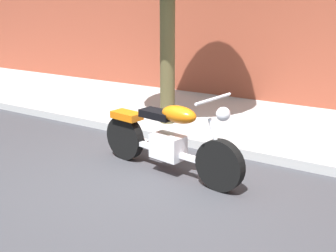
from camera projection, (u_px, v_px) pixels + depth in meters
The scene contains 3 objects.
ground_plane at pixel (153, 178), 5.41m from camera, with size 60.00×60.00×0.00m, color #38383D.
sidewalk at pixel (237, 121), 7.70m from camera, with size 20.09×3.12×0.14m, color #ABABAB.
motorcycle at pixel (168, 140), 5.45m from camera, with size 2.27×0.75×1.14m.
Camera 1 is at (2.79, -4.14, 2.22)m, focal length 44.29 mm.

